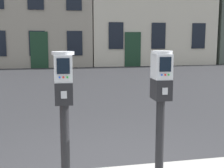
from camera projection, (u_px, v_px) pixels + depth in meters
parking_meter_near_kerb at (64, 97)px, 2.95m from camera, size 0.23×0.26×1.42m
parking_meter_twin_adjacent at (161, 93)px, 3.15m from camera, size 0.23×0.26×1.42m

